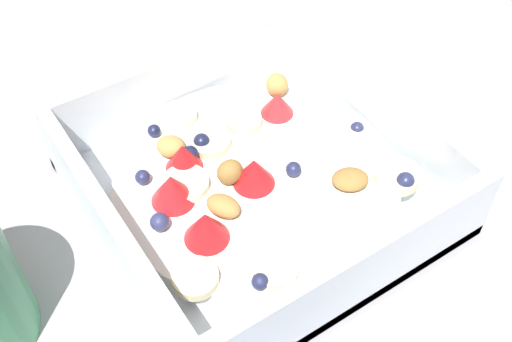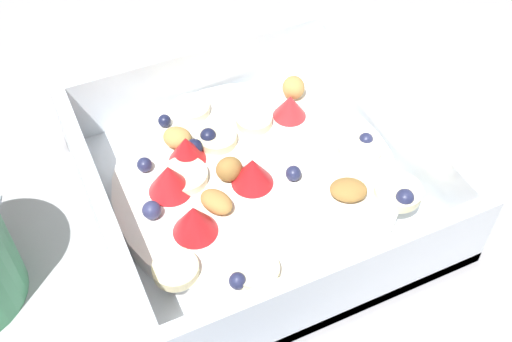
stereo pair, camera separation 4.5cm
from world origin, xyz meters
The scene contains 3 objects.
ground_plane centered at (0.00, 0.00, 0.00)m, with size 2.40×2.40×0.00m, color #9E9EA3.
fruit_bowl centered at (-0.02, 0.00, 0.02)m, with size 0.23×0.23×0.06m.
spoon centered at (-0.20, 0.03, 0.00)m, with size 0.09×0.16×0.01m.
Camera 1 is at (0.15, 0.26, 0.36)m, focal length 44.54 mm.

